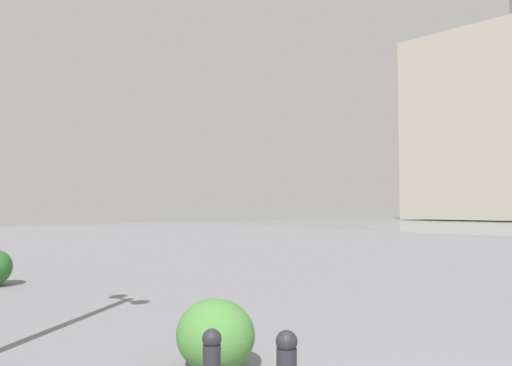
{
  "coord_description": "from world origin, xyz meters",
  "views": [
    {
      "loc": [
        -0.63,
        1.41,
        1.47
      ],
      "look_at": [
        7.98,
        -6.95,
        2.07
      ],
      "focal_mm": 34.89,
      "sensor_mm": 36.0,
      "label": 1
    }
  ],
  "objects": [
    {
      "name": "building_annex",
      "position": [
        25.53,
        -64.34,
        11.72
      ],
      "size": [
        15.15,
        13.2,
        23.44
      ],
      "color": "#9E9384",
      "rests_on": "ground"
    },
    {
      "name": "shrub_low",
      "position": [
        2.89,
        -1.49,
        0.32
      ],
      "size": [
        0.75,
        0.68,
        0.64
      ],
      "color": "#477F38",
      "rests_on": "ground"
    }
  ]
}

